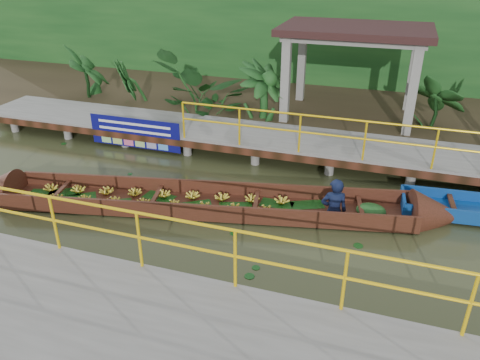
% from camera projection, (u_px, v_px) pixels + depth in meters
% --- Properties ---
extents(ground, '(80.00, 80.00, 0.00)m').
position_uv_depth(ground, '(179.00, 205.00, 10.70)').
color(ground, '#34361B').
rests_on(ground, ground).
extents(land_strip, '(30.00, 8.00, 0.45)m').
position_uv_depth(land_strip, '(267.00, 102.00, 16.96)').
color(land_strip, '#2F2617').
rests_on(land_strip, ground).
extents(far_dock, '(16.00, 2.06, 1.66)m').
position_uv_depth(far_dock, '(230.00, 134.00, 13.39)').
color(far_dock, slate).
rests_on(far_dock, ground).
extents(near_dock, '(18.00, 2.40, 1.73)m').
position_uv_depth(near_dock, '(118.00, 334.00, 6.72)').
color(near_dock, slate).
rests_on(near_dock, ground).
extents(pavilion, '(4.40, 3.00, 3.00)m').
position_uv_depth(pavilion, '(355.00, 39.00, 13.94)').
color(pavilion, slate).
rests_on(pavilion, ground).
extents(foliage_backdrop, '(30.00, 0.80, 4.00)m').
position_uv_depth(foliage_backdrop, '(285.00, 40.00, 18.29)').
color(foliage_backdrop, '#143F17').
rests_on(foliage_backdrop, ground).
extents(vendor_boat, '(11.21, 3.40, 2.09)m').
position_uv_depth(vendor_boat, '(214.00, 201.00, 10.42)').
color(vendor_boat, '#351B0E').
rests_on(vendor_boat, ground).
extents(blue_banner, '(2.80, 0.04, 0.87)m').
position_uv_depth(blue_banner, '(135.00, 133.00, 13.26)').
color(blue_banner, '#0C0C60').
rests_on(blue_banner, ground).
extents(tropical_plants, '(14.25, 1.25, 1.56)m').
position_uv_depth(tropical_plants, '(257.00, 92.00, 14.57)').
color(tropical_plants, '#143F17').
rests_on(tropical_plants, ground).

